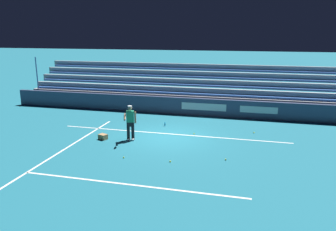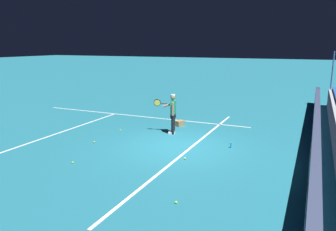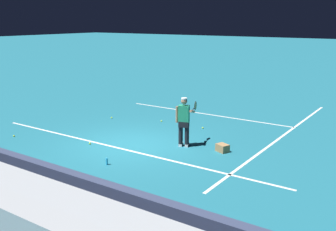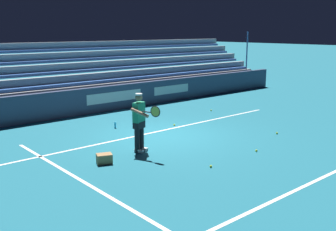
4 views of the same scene
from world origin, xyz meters
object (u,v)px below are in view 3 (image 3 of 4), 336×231
tennis_player (184,121)px  tennis_ball_on_baseline (161,121)px  water_bottle (107,161)px  tennis_ball_far_left (90,143)px  ball_box_cardboard (222,148)px  tennis_ball_midcourt (14,136)px  tennis_ball_toward_net (112,118)px  tennis_ball_near_player (203,128)px

tennis_player → tennis_ball_on_baseline: bearing=138.6°
water_bottle → tennis_ball_far_left: bearing=148.7°
tennis_ball_on_baseline → water_bottle: bearing=-72.8°
ball_box_cardboard → tennis_ball_far_left: (-4.21, -1.93, -0.10)m
tennis_ball_midcourt → tennis_ball_toward_net: same height
tennis_player → tennis_ball_far_left: bearing=-149.2°
ball_box_cardboard → tennis_ball_toward_net: bearing=168.3°
ball_box_cardboard → tennis_ball_near_player: size_ratio=6.06×
tennis_ball_on_baseline → tennis_ball_midcourt: bearing=-123.9°
tennis_ball_near_player → tennis_ball_on_baseline: 2.00m
tennis_ball_near_player → water_bottle: (-0.43, -5.14, 0.08)m
tennis_ball_toward_net → ball_box_cardboard: bearing=-11.7°
tennis_ball_near_player → water_bottle: water_bottle is taller
ball_box_cardboard → tennis_ball_midcourt: 7.77m
tennis_ball_midcourt → tennis_ball_near_player: bearing=43.1°
ball_box_cardboard → tennis_ball_near_player: 2.83m
tennis_player → tennis_ball_near_player: size_ratio=25.98×
tennis_ball_midcourt → water_bottle: bearing=-2.1°
ball_box_cardboard → tennis_ball_midcourt: (-7.21, -2.88, -0.10)m
ball_box_cardboard → tennis_ball_midcourt: bearing=-158.2°
tennis_ball_midcourt → tennis_ball_near_player: same height
ball_box_cardboard → tennis_ball_near_player: (-1.92, 2.08, -0.10)m
ball_box_cardboard → tennis_ball_far_left: bearing=-155.4°
tennis_player → tennis_ball_far_left: (-2.85, -1.70, -0.86)m
tennis_ball_far_left → tennis_ball_on_baseline: (0.29, 3.95, 0.00)m
ball_box_cardboard → tennis_ball_on_baseline: bearing=152.7°
tennis_player → tennis_ball_midcourt: (-5.85, -2.65, -0.86)m
tennis_ball_on_baseline → tennis_ball_far_left: bearing=-94.2°
tennis_ball_toward_net → tennis_ball_near_player: bearing=11.2°
tennis_player → water_bottle: (-0.99, -2.83, -0.78)m
tennis_ball_midcourt → tennis_ball_near_player: size_ratio=1.00×
tennis_player → ball_box_cardboard: tennis_player is taller
tennis_player → tennis_ball_on_baseline: (-2.56, 2.26, -0.86)m
tennis_player → tennis_ball_near_player: tennis_player is taller
tennis_ball_far_left → water_bottle: bearing=-31.3°
tennis_player → tennis_ball_far_left: size_ratio=25.98×
tennis_ball_toward_net → tennis_ball_near_player: 4.24m
tennis_ball_midcourt → water_bottle: water_bottle is taller
ball_box_cardboard → tennis_ball_midcourt: size_ratio=6.06×
tennis_ball_far_left → ball_box_cardboard: bearing=24.6°
tennis_ball_near_player → tennis_ball_on_baseline: size_ratio=1.00×
tennis_player → tennis_ball_toward_net: tennis_player is taller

